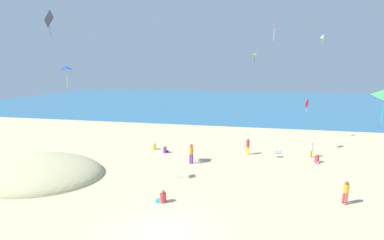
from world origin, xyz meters
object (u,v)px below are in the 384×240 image
kite_purple (275,26)px  kite_red (307,103)px  person_5 (162,198)px  kite_black (49,19)px  beach_chair_far_left (278,154)px  kite_white (323,36)px  person_2 (191,152)px  person_4 (317,160)px  person_0 (154,147)px  person_1 (248,145)px  person_6 (165,150)px  person_3 (311,149)px  kite_yellow (255,54)px  person_7 (346,191)px  kite_blue (66,68)px

kite_purple → kite_red: 8.34m
person_5 → kite_black: bearing=-17.0°
beach_chair_far_left → kite_white: kite_white is taller
kite_white → beach_chair_far_left: bearing=-119.2°
person_2 → person_4: 11.00m
person_0 → person_1: bearing=178.1°
person_6 → kite_red: 14.44m
beach_chair_far_left → person_4: 3.24m
person_3 → kite_yellow: (-4.97, 9.98, 9.14)m
person_7 → kite_black: size_ratio=0.79×
person_2 → kite_black: kite_black is taller
person_2 → person_6: bearing=21.5°
person_5 → kite_red: 16.80m
kite_red → beach_chair_far_left: bearing=-140.5°
person_1 → kite_purple: size_ratio=1.01×
person_2 → kite_red: (10.30, 5.41, 3.80)m
person_5 → kite_blue: (-5.99, 0.29, 7.79)m
person_1 → kite_blue: bearing=-55.1°
kite_yellow → kite_purple: size_ratio=0.79×
person_7 → kite_purple: kite_purple is taller
beach_chair_far_left → kite_purple: bearing=-172.3°
person_3 → kite_black: kite_black is taller
person_1 → person_7: bearing=29.1°
kite_yellow → kite_red: size_ratio=0.89×
person_1 → person_3: (5.76, 0.34, -0.12)m
person_2 → person_7: (10.38, -4.77, -0.16)m
person_2 → beach_chair_far_left: bearing=-98.7°
person_1 → person_4: 6.02m
beach_chair_far_left → kite_black: size_ratio=0.33×
person_3 → person_7: person_7 is taller
person_1 → kite_blue: kite_blue is taller
person_7 → kite_purple: (-3.29, 12.04, 11.43)m
person_5 → person_7: (10.88, 1.86, 0.55)m
person_4 → kite_red: bearing=-167.1°
beach_chair_far_left → person_7: person_7 is taller
person_3 → person_5: person_3 is taller
beach_chair_far_left → kite_red: (2.64, 2.18, 4.52)m
kite_purple → kite_yellow: bearing=102.9°
person_3 → kite_red: (-0.31, 1.79, 4.01)m
kite_red → person_0: bearing=-171.1°
beach_chair_far_left → person_1: 2.88m
person_3 → kite_white: 15.21m
person_1 → beach_chair_far_left: bearing=83.6°
beach_chair_far_left → person_6: bearing=-85.5°
kite_white → person_1: bearing=-129.8°
kite_purple → person_7: bearing=-74.7°
person_1 → kite_black: kite_black is taller
person_1 → person_2: size_ratio=0.91×
person_3 → kite_purple: (-3.53, 3.64, 11.48)m
kite_blue → kite_purple: bearing=45.1°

